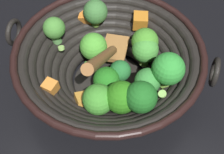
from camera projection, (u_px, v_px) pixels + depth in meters
ground_plane at (109, 84)px, 0.66m from camera, size 4.00×4.00×0.00m
wok at (111, 63)px, 0.60m from camera, size 0.36×0.39×0.22m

